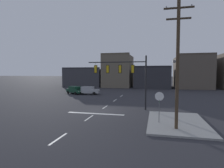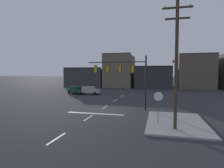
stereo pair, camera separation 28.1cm
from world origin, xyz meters
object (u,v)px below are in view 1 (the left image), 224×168
car_lot_nearside (75,90)px  utility_pole (177,62)px  stop_sign (159,100)px  signal_mast_near_side (125,73)px  car_lot_middle (88,90)px

car_lot_nearside → utility_pole: 28.25m
stop_sign → car_lot_nearside: bearing=130.5°
stop_sign → utility_pole: utility_pole is taller
signal_mast_near_side → stop_sign: signal_mast_near_side is taller
signal_mast_near_side → car_lot_middle: 16.96m
utility_pole → car_lot_middle: bearing=126.1°
signal_mast_near_side → utility_pole: size_ratio=0.74×
stop_sign → car_lot_middle: (-13.87, 19.45, -1.29)m
stop_sign → utility_pole: bearing=-46.6°
signal_mast_near_side → stop_sign: (4.04, -6.12, -2.36)m
signal_mast_near_side → car_lot_nearside: size_ratio=1.57×
stop_sign → car_lot_middle: stop_sign is taller
car_lot_middle → stop_sign: bearing=-54.5°
signal_mast_near_side → car_lot_nearside: bearing=133.3°
signal_mast_near_side → utility_pole: utility_pole is taller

